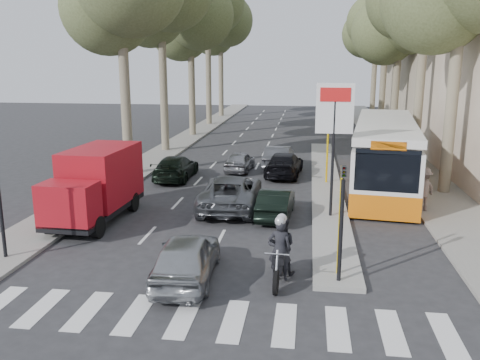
% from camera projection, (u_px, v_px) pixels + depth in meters
% --- Properties ---
extents(ground, '(120.00, 120.00, 0.00)m').
position_uv_depth(ground, '(237.00, 260.00, 16.83)').
color(ground, '#28282B').
rests_on(ground, ground).
extents(sidewalk_right, '(3.20, 70.00, 0.12)m').
position_uv_depth(sidewalk_right, '(390.00, 144.00, 39.81)').
color(sidewalk_right, gray).
rests_on(sidewalk_right, ground).
extents(median_left, '(2.40, 64.00, 0.12)m').
position_uv_depth(median_left, '(192.00, 135.00, 44.88)').
color(median_left, gray).
rests_on(median_left, ground).
extents(traffic_island, '(1.50, 26.00, 0.16)m').
position_uv_depth(traffic_island, '(326.00, 184.00, 27.00)').
color(traffic_island, gray).
rests_on(traffic_island, ground).
extents(building_far, '(11.00, 20.00, 16.00)m').
position_uv_depth(building_far, '(459.00, 43.00, 45.77)').
color(building_far, '#B7A88E').
rests_on(building_far, ground).
extents(billboard, '(1.50, 12.10, 5.60)m').
position_uv_depth(billboard, '(334.00, 131.00, 20.38)').
color(billboard, yellow).
rests_on(billboard, ground).
extents(traffic_light_island, '(0.16, 0.41, 3.60)m').
position_uv_depth(traffic_light_island, '(342.00, 204.00, 14.39)').
color(traffic_light_island, black).
rests_on(traffic_light_island, ground).
extents(tree_l_c, '(7.40, 7.20, 13.71)m').
position_uv_depth(tree_l_c, '(192.00, 17.00, 42.67)').
color(tree_l_c, '#6B604C').
rests_on(tree_l_c, ground).
extents(tree_l_d, '(7.40, 7.20, 15.66)m').
position_uv_depth(tree_l_d, '(209.00, 6.00, 50.01)').
color(tree_l_d, '#6B604C').
rests_on(tree_l_d, ground).
extents(tree_l_e, '(7.40, 7.20, 14.49)m').
position_uv_depth(tree_l_e, '(222.00, 22.00, 57.97)').
color(tree_l_e, '#6B604C').
rests_on(tree_l_e, ground).
extents(tree_r_c, '(7.40, 7.20, 13.32)m').
position_uv_depth(tree_r_c, '(402.00, 17.00, 38.62)').
color(tree_r_c, '#6B604C').
rests_on(tree_r_c, ground).
extents(tree_r_d, '(7.40, 7.20, 14.88)m').
position_uv_depth(tree_r_d, '(389.00, 9.00, 46.01)').
color(tree_r_d, '#6B604C').
rests_on(tree_r_d, ground).
extents(tree_r_e, '(7.40, 7.20, 14.10)m').
position_uv_depth(tree_r_e, '(378.00, 23.00, 53.87)').
color(tree_r_e, '#6B604C').
rests_on(tree_r_e, ground).
extents(silver_hatchback, '(1.92, 4.29, 1.43)m').
position_uv_depth(silver_hatchback, '(187.00, 257.00, 15.19)').
color(silver_hatchback, '#9EA1A6').
rests_on(silver_hatchback, ground).
extents(dark_hatchback, '(1.50, 3.81, 1.23)m').
position_uv_depth(dark_hatchback, '(276.00, 203.00, 21.37)').
color(dark_hatchback, black).
rests_on(dark_hatchback, ground).
extents(queue_car_a, '(2.68, 5.50, 1.51)m').
position_uv_depth(queue_car_a, '(231.00, 192.00, 22.59)').
color(queue_car_a, '#51545A').
rests_on(queue_car_a, ground).
extents(queue_car_b, '(2.22, 4.76, 1.34)m').
position_uv_depth(queue_car_b, '(284.00, 164.00, 29.10)').
color(queue_car_b, black).
rests_on(queue_car_b, ground).
extents(queue_car_c, '(1.64, 3.59, 1.19)m').
position_uv_depth(queue_car_c, '(240.00, 161.00, 30.33)').
color(queue_car_c, gray).
rests_on(queue_car_c, ground).
extents(queue_car_d, '(1.72, 4.32, 1.40)m').
position_uv_depth(queue_car_d, '(279.00, 157.00, 31.08)').
color(queue_car_d, '#484A4F').
rests_on(queue_car_d, ground).
extents(queue_car_e, '(1.86, 4.53, 1.31)m').
position_uv_depth(queue_car_e, '(176.00, 167.00, 28.28)').
color(queue_car_e, black).
rests_on(queue_car_e, ground).
extents(red_truck, '(2.32, 5.63, 2.96)m').
position_uv_depth(red_truck, '(96.00, 183.00, 20.73)').
color(red_truck, black).
rests_on(red_truck, ground).
extents(city_bus, '(4.48, 13.41, 3.47)m').
position_uv_depth(city_bus, '(384.00, 152.00, 26.44)').
color(city_bus, orange).
rests_on(city_bus, ground).
extents(motorcycle, '(0.89, 2.42, 2.06)m').
position_uv_depth(motorcycle, '(280.00, 249.00, 15.22)').
color(motorcycle, black).
rests_on(motorcycle, ground).
extents(pedestrian_near, '(0.78, 1.21, 1.92)m').
position_uv_depth(pedestrian_near, '(416.00, 172.00, 25.12)').
color(pedestrian_near, '#3B324B').
rests_on(pedestrian_near, sidewalk_right).
extents(pedestrian_far, '(1.31, 1.19, 1.91)m').
position_uv_depth(pedestrian_far, '(423.00, 189.00, 21.79)').
color(pedestrian_far, '#6F5C53').
rests_on(pedestrian_far, sidewalk_right).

